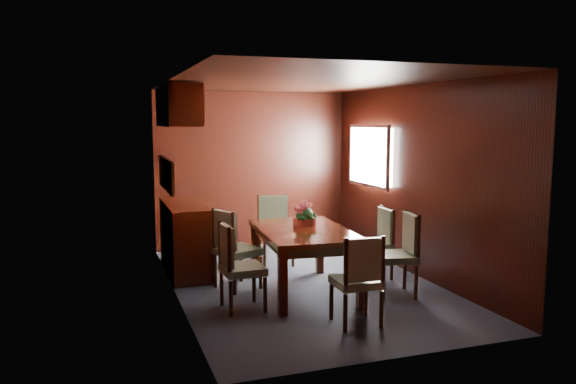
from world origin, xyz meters
name	(u,v)px	position (x,y,z in m)	size (l,w,h in m)	color
ground	(303,284)	(0.00, 0.00, 0.00)	(4.50, 4.50, 0.00)	#313543
room_shell	(286,147)	(-0.10, 0.33, 1.63)	(3.06, 4.52, 2.41)	black
sideboard	(185,238)	(-1.25, 1.00, 0.45)	(0.48, 1.40, 0.90)	#331006
dining_table	(304,238)	(-0.10, -0.29, 0.63)	(1.09, 1.63, 0.73)	#331006
chair_left_near	(236,262)	(-0.97, -0.65, 0.51)	(0.43, 0.45, 0.91)	black
chair_left_far	(232,245)	(-0.84, 0.07, 0.53)	(0.57, 0.58, 0.95)	black
chair_right_near	(401,249)	(0.90, -0.74, 0.52)	(0.51, 0.53, 0.94)	black
chair_right_far	(378,238)	(1.01, 0.00, 0.49)	(0.43, 0.44, 0.88)	black
chair_head	(359,276)	(0.02, -1.49, 0.50)	(0.44, 0.42, 0.89)	black
chair_foot	(275,225)	(-0.01, 1.08, 0.52)	(0.48, 0.46, 0.94)	black
flower_centerpiece	(305,213)	(0.01, -0.04, 0.87)	(0.30, 0.30, 0.30)	#C04A3A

